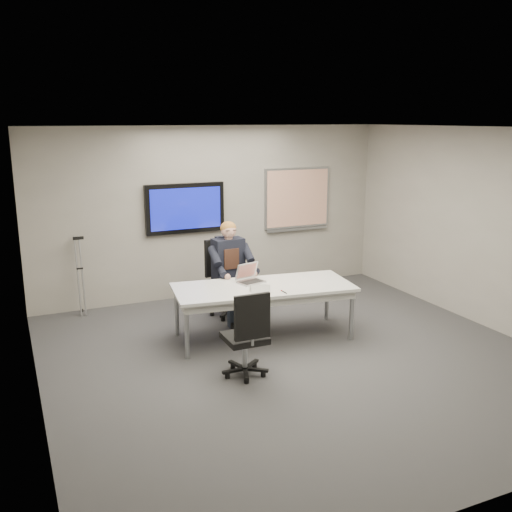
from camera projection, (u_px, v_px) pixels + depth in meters
name	position (u px, v px, depth m)	size (l,w,h in m)	color
floor	(298.00, 358.00, 7.09)	(6.00, 6.00, 0.02)	#353538
ceiling	(302.00, 128.00, 6.43)	(6.00, 6.00, 0.02)	white
wall_back	(214.00, 212.00, 9.42)	(6.00, 0.02, 2.80)	gray
wall_front	(498.00, 334.00, 4.10)	(6.00, 0.02, 2.80)	gray
wall_left	(29.00, 277.00, 5.57)	(0.02, 6.00, 2.80)	gray
wall_right	(489.00, 229.00, 7.95)	(0.02, 6.00, 2.80)	gray
conference_table	(263.00, 292.00, 7.62)	(2.49, 1.30, 0.73)	silver
tv_display	(185.00, 208.00, 9.15)	(1.30, 0.09, 0.80)	black
whiteboard	(297.00, 199.00, 9.98)	(1.25, 0.08, 1.10)	#96999E
office_chair_far	(226.00, 292.00, 8.59)	(0.67, 0.67, 1.15)	black
office_chair_near	(246.00, 350.00, 6.52)	(0.50, 0.50, 1.04)	black
seated_person	(233.00, 282.00, 8.30)	(0.47, 0.80, 1.46)	#1D2430
crutch	(80.00, 274.00, 8.56)	(0.17, 0.30, 1.26)	#A1A3A8
laptop	(249.00, 277.00, 7.78)	(0.40, 0.41, 0.25)	#B0B0B2
name_tent	(260.00, 288.00, 7.32)	(0.25, 0.07, 0.10)	white
pen	(284.00, 292.00, 7.31)	(0.01, 0.01, 0.15)	black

